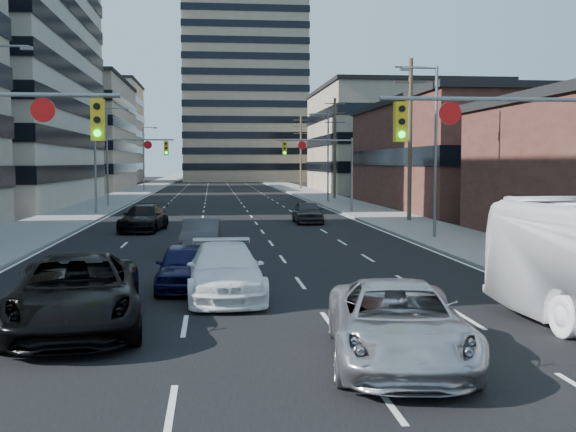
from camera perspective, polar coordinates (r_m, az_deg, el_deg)
The scene contains 27 objects.
ground at distance 12.37m, azimuth -0.58°, elevation -14.74°, with size 400.00×400.00×0.00m, color black.
road_surface at distance 141.71m, azimuth -5.59°, elevation 2.58°, with size 18.00×300.00×0.02m, color black.
sidewalk_left at distance 142.08m, azimuth -10.24°, elevation 2.57°, with size 5.00×300.00×0.15m, color slate.
sidewalk_right at distance 142.26m, azimuth -0.95°, elevation 2.64°, with size 5.00×300.00×0.15m, color slate.
office_left_far at distance 114.04m, azimuth -17.71°, elevation 6.03°, with size 20.00×30.00×16.00m, color gray.
storefront_right_mid at distance 66.57m, azimuth 16.18°, elevation 4.47°, with size 20.00×30.00×9.00m, color #472119.
office_right_far at distance 103.05m, azimuth 8.69°, elevation 5.83°, with size 22.00×28.00×14.00m, color gray.
apartment_tower at distance 163.72m, azimuth -3.57°, elevation 12.99°, with size 26.00×26.00×58.00m, color gray.
bg_block_left at distance 154.13m, azimuth -16.18°, elevation 6.28°, with size 24.00×24.00×20.00m, color #ADA089.
bg_block_right at distance 145.48m, azimuth 7.15°, elevation 4.97°, with size 22.00×22.00×12.00m, color gray.
signal_near_right at distance 21.43m, azimuth 17.59°, elevation 4.85°, with size 6.59×0.33×6.00m.
signal_far_left at distance 57.02m, azimuth -12.69°, elevation 4.41°, with size 6.09×0.33×6.00m.
signal_far_right at distance 57.32m, azimuth 2.80°, elevation 4.50°, with size 6.09×0.33×6.00m.
utility_pole_block at distance 49.50m, azimuth 9.62°, elevation 6.20°, with size 2.20×0.28×11.00m.
utility_pole_midblock at distance 78.80m, azimuth 3.71°, elevation 5.49°, with size 2.20×0.28×11.00m.
utility_pole_distant at distance 108.48m, azimuth 1.02°, elevation 5.15°, with size 2.20×0.28×11.00m.
streetlight_left_mid at distance 67.29m, azimuth -13.97°, elevation 4.98°, with size 2.03×0.22×9.00m.
streetlight_left_far at distance 102.07m, azimuth -11.26°, elevation 4.72°, with size 2.03×0.22×9.00m.
streetlight_right_near at distance 38.41m, azimuth 11.37°, elevation 5.68°, with size 2.03×0.22×9.00m.
streetlight_right_far at distance 72.56m, azimuth 3.06°, elevation 5.04°, with size 2.03×0.22×9.00m.
black_pickup at distance 18.06m, azimuth -16.41°, elevation -5.88°, with size 3.00×6.51×1.81m, color black.
white_van at distance 21.61m, azimuth -5.01°, elevation -4.37°, with size 2.23×5.49×1.59m, color white.
silver_suv at distance 14.78m, azimuth 8.69°, elevation -8.41°, with size 2.66×5.76×1.60m, color #A8A7AC.
sedan_blue at distance 23.22m, azimuth -8.19°, elevation -3.97°, with size 1.71×4.26×1.45m, color black.
sedan_grey_center at distance 32.37m, azimuth -6.87°, elevation -1.58°, with size 1.61×4.62×1.52m, color #39393C.
sedan_black_far at distance 43.01m, azimuth -11.32°, elevation -0.18°, with size 2.18×5.36×1.55m, color black.
sedan_grey_right at distance 47.90m, azimuth 1.55°, elevation 0.32°, with size 1.79×4.46×1.52m, color #303032.
Camera 1 is at (-1.11, -11.65, 4.02)m, focal length 45.00 mm.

